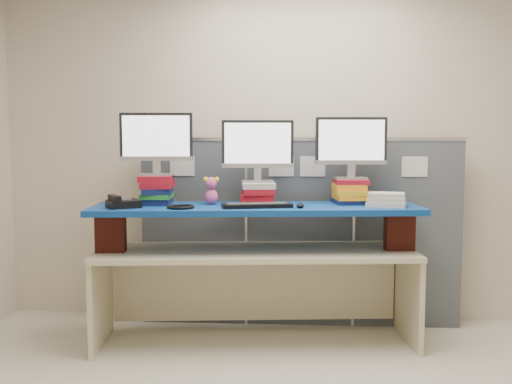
# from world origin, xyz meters

# --- Properties ---
(room) EXTENTS (5.00, 4.00, 2.80)m
(room) POSITION_xyz_m (0.00, 0.00, 1.40)
(room) COLOR beige
(room) RESTS_ON ground
(cubicle_partition) EXTENTS (2.60, 0.06, 1.53)m
(cubicle_partition) POSITION_xyz_m (-0.00, 1.78, 0.77)
(cubicle_partition) COLOR #474D54
(cubicle_partition) RESTS_ON ground
(desk) EXTENTS (2.38, 0.89, 0.71)m
(desk) POSITION_xyz_m (-0.33, 1.32, 0.56)
(desk) COLOR beige
(desk) RESTS_ON ground
(brick_pier_left) EXTENTS (0.22, 0.13, 0.28)m
(brick_pier_left) POSITION_xyz_m (-1.36, 1.17, 0.85)
(brick_pier_left) COLOR maroon
(brick_pier_left) RESTS_ON desk
(brick_pier_right) EXTENTS (0.22, 0.13, 0.28)m
(brick_pier_right) POSITION_xyz_m (0.72, 1.37, 0.85)
(brick_pier_right) COLOR maroon
(brick_pier_right) RESTS_ON desk
(blue_board) EXTENTS (2.43, 0.82, 0.04)m
(blue_board) POSITION_xyz_m (-0.33, 1.32, 1.01)
(blue_board) COLOR navy
(blue_board) RESTS_ON brick_pier_left
(book_stack_left) EXTENTS (0.28, 0.32, 0.21)m
(book_stack_left) POSITION_xyz_m (-1.07, 1.38, 1.14)
(book_stack_left) COLOR #101A47
(book_stack_left) RESTS_ON blue_board
(book_stack_center) EXTENTS (0.28, 0.30, 0.16)m
(book_stack_center) POSITION_xyz_m (-0.32, 1.44, 1.11)
(book_stack_center) COLOR maroon
(book_stack_center) RESTS_ON blue_board
(book_stack_right) EXTENTS (0.27, 0.32, 0.18)m
(book_stack_right) POSITION_xyz_m (0.37, 1.51, 1.13)
(book_stack_right) COLOR #101A47
(book_stack_right) RESTS_ON blue_board
(monitor_left) EXTENTS (0.53, 0.17, 0.46)m
(monitor_left) POSITION_xyz_m (-1.07, 1.37, 1.51)
(monitor_left) COLOR #A1A1A6
(monitor_left) RESTS_ON book_stack_left
(monitor_center) EXTENTS (0.53, 0.17, 0.46)m
(monitor_center) POSITION_xyz_m (-0.32, 1.44, 1.46)
(monitor_center) COLOR #A1A1A6
(monitor_center) RESTS_ON book_stack_center
(monitor_right) EXTENTS (0.53, 0.17, 0.46)m
(monitor_right) POSITION_xyz_m (0.38, 1.51, 1.48)
(monitor_right) COLOR #A1A1A6
(monitor_right) RESTS_ON book_stack_right
(keyboard) EXTENTS (0.52, 0.27, 0.03)m
(keyboard) POSITION_xyz_m (-0.31, 1.21, 1.05)
(keyboard) COLOR black
(keyboard) RESTS_ON blue_board
(mouse) EXTENTS (0.07, 0.11, 0.03)m
(mouse) POSITION_xyz_m (-0.01, 1.21, 1.05)
(mouse) COLOR black
(mouse) RESTS_ON blue_board
(desk_phone) EXTENTS (0.28, 0.28, 0.09)m
(desk_phone) POSITION_xyz_m (-1.26, 1.14, 1.07)
(desk_phone) COLOR black
(desk_phone) RESTS_ON blue_board
(headset) EXTENTS (0.24, 0.24, 0.02)m
(headset) POSITION_xyz_m (-0.84, 1.13, 1.04)
(headset) COLOR black
(headset) RESTS_ON blue_board
(plush_toy) EXTENTS (0.12, 0.09, 0.21)m
(plush_toy) POSITION_xyz_m (-0.66, 1.38, 1.14)
(plush_toy) COLOR #DD5492
(plush_toy) RESTS_ON blue_board
(binder_stack) EXTENTS (0.31, 0.27, 0.10)m
(binder_stack) POSITION_xyz_m (0.62, 1.34, 1.08)
(binder_stack) COLOR beige
(binder_stack) RESTS_ON blue_board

